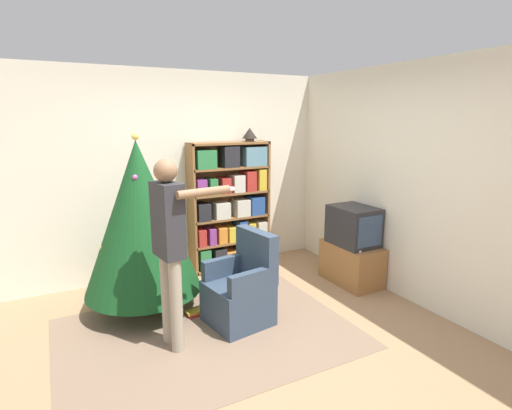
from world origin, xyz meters
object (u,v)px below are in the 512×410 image
(television, at_px, (354,226))
(christmas_tree, at_px, (140,218))
(armchair, at_px, (241,291))
(bookshelf, at_px, (231,207))
(table_lamp, at_px, (250,134))
(standing_person, at_px, (170,239))

(television, bearing_deg, christmas_tree, 168.93)
(christmas_tree, xyz_separation_m, armchair, (0.80, -0.73, -0.68))
(armchair, bearing_deg, bookshelf, 150.71)
(table_lamp, bearing_deg, bookshelf, -178.40)
(standing_person, relative_size, table_lamp, 8.43)
(christmas_tree, relative_size, armchair, 2.03)
(bookshelf, bearing_deg, table_lamp, 1.60)
(television, relative_size, armchair, 0.62)
(standing_person, bearing_deg, bookshelf, 132.08)
(standing_person, bearing_deg, christmas_tree, 175.73)
(armchair, bearing_deg, table_lamp, 141.41)
(christmas_tree, height_order, table_lamp, table_lamp)
(bookshelf, relative_size, armchair, 1.85)
(bookshelf, xyz_separation_m, standing_person, (-1.27, -1.57, 0.16))
(bookshelf, relative_size, table_lamp, 8.53)
(christmas_tree, height_order, armchair, christmas_tree)
(bookshelf, distance_m, television, 1.63)
(christmas_tree, bearing_deg, table_lamp, 24.15)
(table_lamp, bearing_deg, christmas_tree, -155.85)
(christmas_tree, xyz_separation_m, table_lamp, (1.63, 0.73, 0.80))
(christmas_tree, relative_size, standing_person, 1.11)
(christmas_tree, xyz_separation_m, standing_person, (0.07, -0.84, -0.00))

